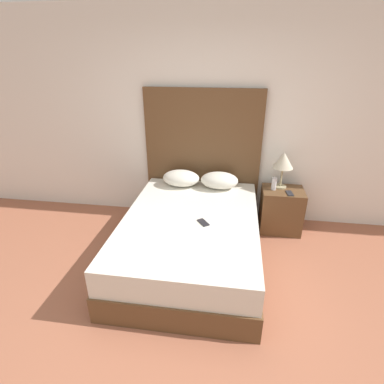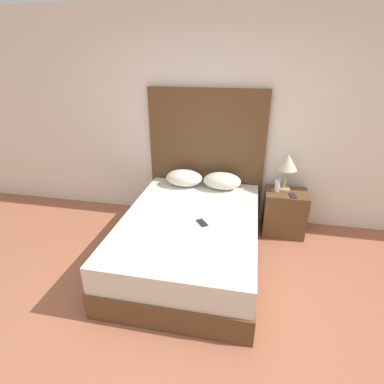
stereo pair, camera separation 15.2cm
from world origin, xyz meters
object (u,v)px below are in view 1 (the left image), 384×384
object	(u,v)px
phone_on_bed	(203,222)
phone_on_nightstand	(290,193)
table_lamp	(283,161)
nightstand	(281,210)
bed	(191,239)

from	to	relation	value
phone_on_bed	phone_on_nightstand	xyz separation A→B (m)	(0.98, 0.80, 0.03)
table_lamp	nightstand	bearing A→B (deg)	-65.64
bed	phone_on_nightstand	world-z (taller)	phone_on_nightstand
bed	phone_on_nightstand	size ratio (longest dim) A/B	13.03
table_lamp	phone_on_nightstand	size ratio (longest dim) A/B	2.94
bed	table_lamp	xyz separation A→B (m)	(1.03, 0.88, 0.65)
table_lamp	phone_on_nightstand	distance (m)	0.40
nightstand	table_lamp	size ratio (longest dim) A/B	1.24
table_lamp	bed	bearing A→B (deg)	-139.47
bed	phone_on_bed	distance (m)	0.33
bed	nightstand	world-z (taller)	nightstand
phone_on_bed	table_lamp	distance (m)	1.37
bed	phone_on_bed	world-z (taller)	phone_on_bed
bed	nightstand	xyz separation A→B (m)	(1.07, 0.80, 0.02)
nightstand	table_lamp	xyz separation A→B (m)	(-0.04, 0.08, 0.64)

